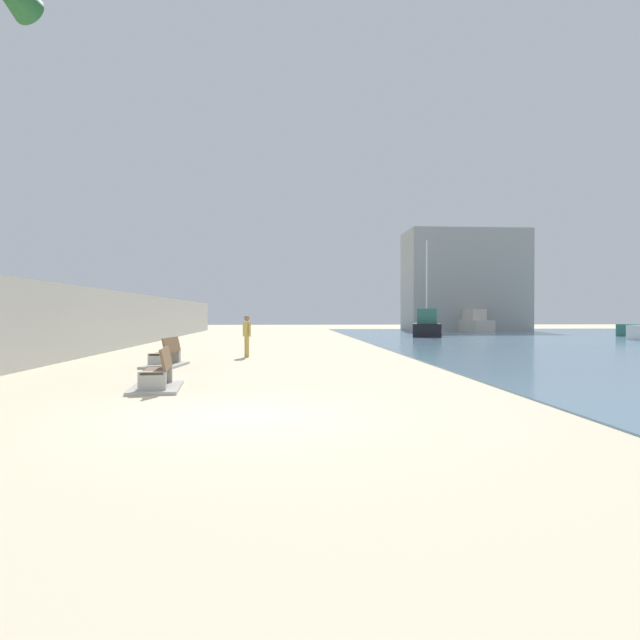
# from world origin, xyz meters

# --- Properties ---
(ground_plane) EXTENTS (120.00, 120.00, 0.00)m
(ground_plane) POSITION_xyz_m (0.00, 18.00, 0.00)
(ground_plane) COLOR beige
(seawall) EXTENTS (0.80, 64.00, 2.88)m
(seawall) POSITION_xyz_m (-7.50, 18.00, 1.44)
(seawall) COLOR #ADAAA3
(seawall) RESTS_ON ground
(bench_near) EXTENTS (1.31, 2.20, 0.98)m
(bench_near) POSITION_xyz_m (-2.04, 3.45, 0.23)
(bench_near) COLOR #ADAAA3
(bench_near) RESTS_ON ground
(bench_far) EXTENTS (1.32, 2.21, 0.98)m
(bench_far) POSITION_xyz_m (-3.03, 9.13, 0.23)
(bench_far) COLOR #ADAAA3
(bench_far) RESTS_ON ground
(person_walking) EXTENTS (0.35, 0.45, 1.70)m
(person_walking) POSITION_xyz_m (-0.57, 12.96, 0.99)
(person_walking) COLOR gold
(person_walking) RESTS_ON ground
(boat_distant) EXTENTS (3.37, 5.94, 7.46)m
(boat_distant) POSITION_xyz_m (12.00, 32.38, 0.82)
(boat_distant) COLOR black
(boat_distant) RESTS_ON water_bay
(boat_far_left) EXTENTS (4.21, 6.77, 2.16)m
(boat_far_left) POSITION_xyz_m (18.92, 43.68, 0.84)
(boat_far_left) COLOR beige
(boat_far_left) RESTS_ON water_bay
(harbor_building) EXTENTS (12.00, 6.00, 10.20)m
(harbor_building) POSITION_xyz_m (19.53, 46.00, 5.10)
(harbor_building) COLOR #9E9E99
(harbor_building) RESTS_ON ground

